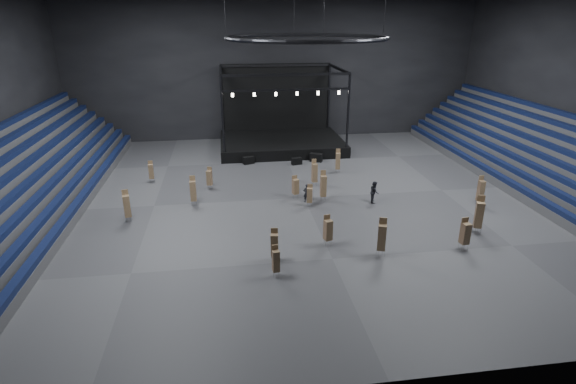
{
  "coord_description": "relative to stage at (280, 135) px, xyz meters",
  "views": [
    {
      "loc": [
        -6.37,
        -35.08,
        14.55
      ],
      "look_at": [
        -1.68,
        -2.0,
        1.4
      ],
      "focal_mm": 28.0,
      "sensor_mm": 36.0,
      "label": 1
    }
  ],
  "objects": [
    {
      "name": "crew_member",
      "position": [
        5.61,
        -18.0,
        -0.54
      ],
      "size": [
        0.87,
        1.02,
        1.83
      ],
      "primitive_type": "imported",
      "rotation": [
        0.0,
        0.0,
        1.35
      ],
      "color": "black",
      "rests_on": "floor"
    },
    {
      "name": "truss_ring",
      "position": [
        -0.0,
        -16.24,
        11.55
      ],
      "size": [
        12.3,
        12.3,
        5.15
      ],
      "color": "black",
      "rests_on": "ceiling"
    },
    {
      "name": "chair_stack_1",
      "position": [
        8.95,
        -26.67,
        -0.25
      ],
      "size": [
        0.59,
        0.59,
        2.24
      ],
      "rotation": [
        0.0,
        0.0,
        0.14
      ],
      "color": "silver",
      "rests_on": "floor"
    },
    {
      "name": "flight_case_right",
      "position": [
        3.07,
        -6.24,
        -1.01
      ],
      "size": [
        1.46,
        1.14,
        0.87
      ],
      "primitive_type": "cube",
      "rotation": [
        0.0,
        0.0,
        -0.43
      ],
      "color": "black",
      "rests_on": "floor"
    },
    {
      "name": "bleachers_left",
      "position": [
        -22.94,
        -16.24,
        0.28
      ],
      "size": [
        7.2,
        40.0,
        6.4
      ],
      "color": "#464648",
      "rests_on": "floor"
    },
    {
      "name": "flight_case_mid",
      "position": [
        0.84,
        -6.97,
        -1.09
      ],
      "size": [
        1.17,
        0.77,
        0.71
      ],
      "primitive_type": "cube",
      "rotation": [
        0.0,
        0.0,
        0.23
      ],
      "color": "black",
      "rests_on": "floor"
    },
    {
      "name": "floor",
      "position": [
        -0.0,
        -16.24,
        -1.45
      ],
      "size": [
        50.0,
        50.0,
        0.0
      ],
      "primitive_type": "plane",
      "color": "#414143",
      "rests_on": "ground"
    },
    {
      "name": "stage",
      "position": [
        0.0,
        0.0,
        0.0
      ],
      "size": [
        14.0,
        10.0,
        9.2
      ],
      "color": "black",
      "rests_on": "floor"
    },
    {
      "name": "chair_stack_14",
      "position": [
        -9.25,
        -16.48,
        -0.16
      ],
      "size": [
        0.48,
        0.48,
        2.5
      ],
      "rotation": [
        0.0,
        0.0,
        0.01
      ],
      "color": "silver",
      "rests_on": "floor"
    },
    {
      "name": "chair_stack_15",
      "position": [
        -3.82,
        -28.23,
        -0.4
      ],
      "size": [
        0.46,
        0.46,
        2.02
      ],
      "rotation": [
        0.0,
        0.0,
        0.14
      ],
      "color": "silver",
      "rests_on": "floor"
    },
    {
      "name": "chair_stack_9",
      "position": [
        -14.0,
        -19.01,
        -0.15
      ],
      "size": [
        0.58,
        0.58,
        2.51
      ],
      "rotation": [
        0.0,
        0.0,
        0.24
      ],
      "color": "silver",
      "rests_on": "floor"
    },
    {
      "name": "flight_case_left",
      "position": [
        -4.15,
        -6.03,
        -1.07
      ],
      "size": [
        1.29,
        0.98,
        0.77
      ],
      "primitive_type": "cube",
      "rotation": [
        0.0,
        0.0,
        0.4
      ],
      "color": "black",
      "rests_on": "floor"
    },
    {
      "name": "chair_stack_10",
      "position": [
        -8.03,
        -12.87,
        -0.39
      ],
      "size": [
        0.55,
        0.55,
        2.01
      ],
      "rotation": [
        0.0,
        0.0,
        -0.32
      ],
      "color": "silver",
      "rests_on": "floor"
    },
    {
      "name": "chair_stack_13",
      "position": [
        1.48,
        -17.02,
        -0.11
      ],
      "size": [
        0.47,
        0.47,
        2.64
      ],
      "rotation": [
        0.0,
        0.0,
        0.02
      ],
      "color": "silver",
      "rests_on": "floor"
    },
    {
      "name": "chair_stack_5",
      "position": [
        -3.69,
        -26.36,
        -0.3
      ],
      "size": [
        0.53,
        0.53,
        2.19
      ],
      "rotation": [
        0.0,
        0.0,
        -0.14
      ],
      "color": "silver",
      "rests_on": "floor"
    },
    {
      "name": "chair_stack_6",
      "position": [
        1.44,
        -13.44,
        -0.17
      ],
      "size": [
        0.52,
        0.52,
        2.51
      ],
      "rotation": [
        0.0,
        0.0,
        0.16
      ],
      "color": "silver",
      "rests_on": "floor"
    },
    {
      "name": "chair_stack_4",
      "position": [
        -0.75,
        -16.18,
        -0.37
      ],
      "size": [
        0.59,
        0.59,
        2.0
      ],
      "rotation": [
        0.0,
        0.0,
        0.29
      ],
      "color": "silver",
      "rests_on": "floor"
    },
    {
      "name": "wall_back",
      "position": [
        -0.0,
        4.76,
        7.55
      ],
      "size": [
        50.0,
        0.2,
        18.0
      ],
      "primitive_type": "cube",
      "color": "black",
      "rests_on": "ground"
    },
    {
      "name": "chair_stack_11",
      "position": [
        4.46,
        -10.08,
        -0.22
      ],
      "size": [
        0.52,
        0.52,
        2.39
      ],
      "rotation": [
        0.0,
        0.0,
        -0.19
      ],
      "color": "silver",
      "rests_on": "floor"
    },
    {
      "name": "chair_stack_3",
      "position": [
        -13.45,
        -10.33,
        -0.38
      ],
      "size": [
        0.47,
        0.47,
        2.04
      ],
      "rotation": [
        0.0,
        0.0,
        0.08
      ],
      "color": "silver",
      "rests_on": "floor"
    },
    {
      "name": "chair_stack_8",
      "position": [
        0.13,
        -18.1,
        -0.44
      ],
      "size": [
        0.54,
        0.54,
        1.88
      ],
      "rotation": [
        0.0,
        0.0,
        -0.27
      ],
      "color": "silver",
      "rests_on": "floor"
    },
    {
      "name": "bleachers_right",
      "position": [
        22.94,
        -16.24,
        0.28
      ],
      "size": [
        7.2,
        40.0,
        6.4
      ],
      "color": "#464648",
      "rests_on": "floor"
    },
    {
      "name": "chair_stack_2",
      "position": [
        0.1,
        -24.84,
        -0.29
      ],
      "size": [
        0.61,
        0.61,
        2.19
      ],
      "rotation": [
        0.0,
        0.0,
        0.27
      ],
      "color": "silver",
      "rests_on": "floor"
    },
    {
      "name": "chair_stack_0",
      "position": [
        14.0,
        -19.77,
        -0.17
      ],
      "size": [
        0.46,
        0.46,
        2.51
      ],
      "rotation": [
        0.0,
        0.0,
        0.04
      ],
      "color": "silver",
      "rests_on": "floor"
    },
    {
      "name": "chair_stack_12",
      "position": [
        11.13,
        -24.51,
        0.0
      ],
      "size": [
        0.7,
        0.7,
        2.83
      ],
      "rotation": [
        0.0,
        0.0,
        -0.4
      ],
      "color": "silver",
      "rests_on": "floor"
    },
    {
      "name": "man_center",
      "position": [
        0.05,
        -17.18,
        -0.66
      ],
      "size": [
        0.61,
        0.43,
        1.58
      ],
      "primitive_type": "imported",
      "rotation": [
        0.0,
        0.0,
        3.22
      ],
      "color": "black",
      "rests_on": "floor"
    },
    {
      "name": "wall_front",
      "position": [
        -0.0,
        -37.24,
        7.55
      ],
      "size": [
        50.0,
        0.2,
        18.0
      ],
      "primitive_type": "cube",
      "color": "black",
      "rests_on": "ground"
    },
    {
      "name": "chair_stack_7",
      "position": [
        3.21,
        -26.7,
        -0.1
      ],
      "size": [
        0.67,
        0.67,
        2.6
      ],
      "rotation": [
        0.0,
        0.0,
        -0.35
      ],
      "color": "silver",
      "rests_on": "floor"
    }
  ]
}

